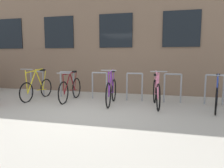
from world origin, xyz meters
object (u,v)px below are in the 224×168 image
bicycle_pink (156,93)px  bicycle_blue (217,96)px  bicycle_maroon (70,89)px  bicycle_purple (111,91)px  bicycle_yellow (37,88)px

bicycle_pink → bicycle_blue: bearing=0.5°
bicycle_blue → bicycle_pink: 1.62m
bicycle_maroon → bicycle_pink: 2.79m
bicycle_maroon → bicycle_blue: size_ratio=1.03×
bicycle_purple → bicycle_yellow: 2.63m
bicycle_maroon → bicycle_blue: 4.40m
bicycle_maroon → bicycle_purple: (1.44, -0.17, 0.01)m
bicycle_purple → bicycle_maroon: bearing=173.3°
bicycle_purple → bicycle_pink: 1.35m
bicycle_blue → bicycle_yellow: bearing=179.4°
bicycle_pink → bicycle_yellow: bearing=179.0°
bicycle_maroon → bicycle_pink: size_ratio=1.02×
bicycle_blue → bicycle_yellow: 5.59m
bicycle_maroon → bicycle_pink: bicycle_pink is taller
bicycle_blue → bicycle_pink: (-1.62, -0.01, 0.02)m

